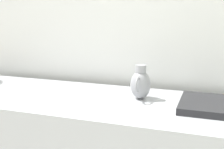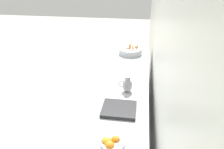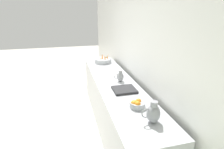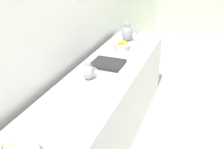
{
  "view_description": "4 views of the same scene",
  "coord_description": "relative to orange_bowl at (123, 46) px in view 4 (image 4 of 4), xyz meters",
  "views": [
    {
      "loc": [
        -0.01,
        0.51,
        1.36
      ],
      "look_at": [
        -1.35,
        0.04,
        1.05
      ],
      "focal_mm": 47.82,
      "sensor_mm": 36.0,
      "label": 1
    },
    {
      "loc": [
        -1.73,
        2.25,
        2.16
      ],
      "look_at": [
        -1.39,
        -0.08,
        0.98
      ],
      "focal_mm": 34.35,
      "sensor_mm": 36.0,
      "label": 2
    },
    {
      "loc": [
        -0.75,
        2.85,
        2.03
      ],
      "look_at": [
        -1.45,
        0.12,
        1.01
      ],
      "focal_mm": 28.86,
      "sensor_mm": 36.0,
      "label": 3
    },
    {
      "loc": [
        -0.57,
        -1.93,
        2.06
      ],
      "look_at": [
        -1.37,
        0.17,
        0.94
      ],
      "focal_mm": 42.03,
      "sensor_mm": 36.0,
      "label": 4
    }
  ],
  "objects": [
    {
      "name": "orange_bowl",
      "position": [
        0.0,
        0.0,
        0.0
      ],
      "size": [
        0.2,
        0.2,
        0.11
      ],
      "color": "#9EA0A5",
      "rests_on": "prep_counter"
    },
    {
      "name": "counter_sink_basin",
      "position": [
        -0.0,
        -0.51,
        -0.03
      ],
      "size": [
        0.34,
        0.3,
        0.04
      ],
      "primitive_type": "cube",
      "color": "#232326",
      "rests_on": "prep_counter"
    },
    {
      "name": "prep_counter",
      "position": [
        0.03,
        -0.85,
        -0.48
      ],
      "size": [
        0.66,
        3.13,
        0.87
      ],
      "primitive_type": "cube",
      "color": "#ADAFB5",
      "rests_on": "ground_plane"
    },
    {
      "name": "metal_pitcher_tall",
      "position": [
        -0.05,
        0.34,
        0.07
      ],
      "size": [
        0.21,
        0.15,
        0.25
      ],
      "color": "gray",
      "rests_on": "prep_counter"
    },
    {
      "name": "metal_pitcher_short",
      "position": [
        -0.05,
        -0.89,
        0.04
      ],
      "size": [
        0.16,
        0.11,
        0.19
      ],
      "color": "#939399",
      "rests_on": "prep_counter"
    },
    {
      "name": "tile_wall_left",
      "position": [
        -0.41,
        -0.35,
        0.58
      ],
      "size": [
        0.1,
        8.58,
        3.0
      ],
      "primitive_type": "cube",
      "color": "white",
      "rests_on": "ground_plane"
    }
  ]
}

